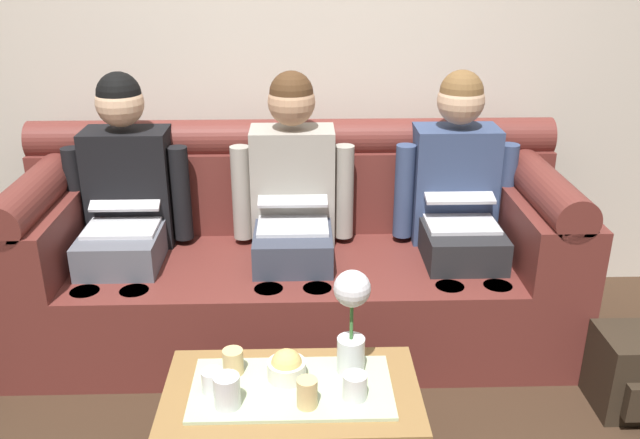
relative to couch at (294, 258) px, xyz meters
The scene contains 14 objects.
back_wall_patterned 1.21m from the couch, 90.00° to the left, with size 6.00×0.12×2.90m, color beige.
couch is the anchor object (origin of this frame).
person_left 0.80m from the couch, behind, with size 0.56×0.67×1.22m.
person_middle 0.29m from the couch, 90.00° to the right, with size 0.56×0.67×1.22m.
person_right 0.80m from the couch, ahead, with size 0.56×0.67×1.22m.
coffee_table 1.00m from the couch, 90.00° to the right, with size 0.85×0.48×0.38m.
flower_vase 0.96m from the couch, 77.62° to the right, with size 0.12×0.12×0.38m.
snack_bowl 0.95m from the couch, 90.98° to the right, with size 0.13×0.13×0.11m.
cup_near_left 0.93m from the couch, 102.26° to the right, with size 0.07×0.07×0.09m, color #DBB77A.
cup_near_right 1.08m from the couch, 79.14° to the right, with size 0.08×0.08×0.09m, color silver.
cup_far_center 1.11m from the couch, 100.43° to the right, with size 0.08×0.08×0.11m, color silver.
cup_far_left 1.10m from the couch, 87.38° to the right, with size 0.07×0.07×0.10m, color #DBB77A.
cup_far_right 1.04m from the couch, 104.16° to the right, with size 0.07×0.07×0.08m, color silver.
backpack_right 1.53m from the couch, 25.47° to the right, with size 0.34×0.31×0.33m.
Camera 1 is at (0.04, -1.66, 1.73)m, focal length 37.74 mm.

